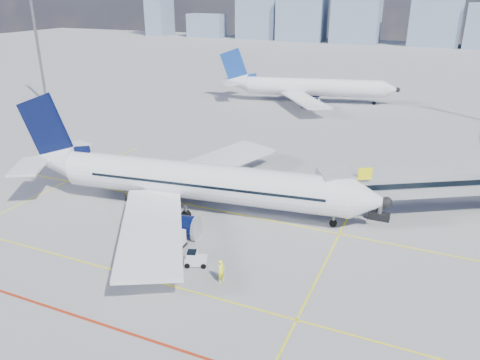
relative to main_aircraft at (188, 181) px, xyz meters
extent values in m
plane|color=gray|center=(2.34, -7.25, -3.22)|extent=(420.00, 420.00, 0.00)
cube|color=yellow|center=(2.34, 0.75, -3.21)|extent=(60.00, 0.18, 0.01)
cube|color=yellow|center=(2.34, -13.25, -3.21)|extent=(80.00, 0.15, 0.01)
cube|color=yellow|center=(16.34, -5.25, -3.21)|extent=(0.15, 28.00, 0.01)
cube|color=yellow|center=(-17.66, 0.75, -3.21)|extent=(0.15, 30.00, 0.01)
cube|color=maroon|center=(2.34, -19.25, -3.21)|extent=(90.00, 0.25, 0.01)
cube|color=#92959A|center=(24.59, 8.90, 0.68)|extent=(20.84, 13.93, 2.60)
cube|color=black|center=(24.59, 8.90, 0.88)|extent=(20.52, 13.82, 0.55)
cube|color=#92959A|center=(15.04, 3.25, 0.68)|extent=(4.49, 4.56, 3.00)
cube|color=black|center=(19.34, 5.55, -2.87)|extent=(2.20, 1.00, 0.70)
cylinder|color=slate|center=(19.34, 5.55, -1.52)|extent=(0.56, 0.56, 2.70)
cube|color=yellow|center=(17.84, 3.05, 2.48)|extent=(1.26, 0.82, 1.20)
cylinder|color=slate|center=(-52.66, 32.75, 9.28)|extent=(0.56, 0.56, 25.00)
cube|color=slate|center=(-120.43, 182.75, 12.16)|extent=(10.07, 13.46, 30.76)
cube|color=slate|center=(-92.67, 182.75, 2.40)|extent=(18.74, 8.62, 11.23)
cube|color=slate|center=(-64.88, 182.75, 11.46)|extent=(19.82, 8.24, 29.35)
cube|color=slate|center=(-42.49, 182.75, 6.09)|extent=(21.35, 13.64, 18.61)
cube|color=slate|center=(-17.28, 182.75, 12.18)|extent=(20.46, 14.57, 30.79)
cube|color=slate|center=(15.89, 182.75, 9.84)|extent=(20.27, 12.50, 26.13)
cylinder|color=silver|center=(1.76, 0.23, 0.08)|extent=(30.82, 7.87, 3.97)
cone|color=silver|center=(18.74, 2.43, 0.08)|extent=(4.15, 4.41, 3.97)
sphere|color=black|center=(20.15, 2.61, 0.08)|extent=(1.26, 1.26, 1.12)
cone|color=silver|center=(-16.63, -2.16, 0.64)|extent=(6.98, 4.78, 3.97)
cube|color=black|center=(17.42, 2.26, 0.64)|extent=(1.71, 1.71, 0.46)
cube|color=silver|center=(-0.93, 9.13, -1.01)|extent=(9.89, 17.63, 0.59)
cube|color=silver|center=(1.43, -9.06, -1.01)|extent=(13.29, 17.12, 0.59)
cylinder|color=#060D32|center=(0.50, 6.02, -2.29)|extent=(3.94, 2.80, 2.34)
cylinder|color=#060D32|center=(2.02, -5.70, -2.29)|extent=(3.94, 2.80, 2.34)
cylinder|color=#ABAEB2|center=(2.42, 6.27, -2.29)|extent=(0.66, 2.43, 2.40)
cylinder|color=#ABAEB2|center=(3.94, -5.45, -2.29)|extent=(0.66, 2.43, 2.40)
cube|color=#060D32|center=(-16.63, -2.16, 4.16)|extent=(6.97, 1.22, 8.69)
cube|color=#060D32|center=(-14.20, -1.84, 1.71)|extent=(5.74, 1.04, 2.19)
cube|color=silver|center=(-17.45, 1.03, 1.00)|extent=(4.40, 6.29, 0.22)
cube|color=silver|center=(-16.61, -5.44, 1.00)|extent=(5.46, 6.47, 0.22)
cylinder|color=slate|center=(15.40, 2.00, -2.32)|extent=(0.31, 0.31, 1.80)
cylinder|color=black|center=(15.40, 2.00, -2.84)|extent=(0.79, 0.38, 0.76)
cylinder|color=slate|center=(0.41, 2.72, -2.42)|extent=(0.36, 0.36, 1.60)
cylinder|color=black|center=(0.41, 2.72, -2.72)|extent=(1.08, 0.77, 1.00)
cylinder|color=slate|center=(1.09, -2.53, -2.42)|extent=(0.36, 0.36, 1.60)
cylinder|color=black|center=(1.09, -2.53, -2.72)|extent=(1.08, 0.77, 1.00)
cube|color=black|center=(2.02, 2.24, 0.39)|extent=(24.87, 3.32, 0.26)
cube|color=black|center=(2.52, -1.66, 0.39)|extent=(24.87, 3.32, 0.26)
cylinder|color=silver|center=(-1.55, 55.98, 0.08)|extent=(27.92, 9.95, 3.62)
cone|color=silver|center=(13.62, 59.58, 0.08)|extent=(4.09, 4.29, 3.62)
sphere|color=black|center=(14.88, 59.88, 0.08)|extent=(1.23, 1.23, 1.02)
cone|color=silver|center=(-17.98, 52.08, 0.59)|extent=(6.61, 4.89, 3.62)
cube|color=black|center=(12.44, 59.30, 0.59)|extent=(1.68, 1.68, 0.42)
cube|color=silver|center=(-4.83, 63.78, -0.91)|extent=(7.58, 15.94, 0.53)
cube|color=silver|center=(-0.98, 47.53, -0.91)|extent=(13.13, 15.10, 0.53)
cylinder|color=#060D32|center=(-3.24, 61.11, -2.07)|extent=(3.74, 2.85, 2.13)
cylinder|color=#060D32|center=(-0.76, 50.63, -2.07)|extent=(3.74, 2.85, 2.13)
cylinder|color=#ABAEB2|center=(-1.53, 61.51, -2.07)|extent=(0.82, 2.21, 2.19)
cylinder|color=#ABAEB2|center=(0.96, 51.04, -2.07)|extent=(0.82, 2.21, 2.19)
cube|color=navy|center=(-17.98, 52.08, 3.79)|extent=(6.26, 1.76, 7.91)
cube|color=navy|center=(-15.81, 52.59, 1.57)|extent=(5.16, 1.48, 2.00)
cube|color=silver|center=(-19.02, 54.88, 0.92)|extent=(3.53, 5.55, 0.20)
cube|color=silver|center=(-17.65, 49.10, 0.92)|extent=(5.28, 5.85, 0.20)
cylinder|color=black|center=(-3.01, 58.11, -2.72)|extent=(1.12, 0.86, 1.00)
cylinder|color=black|center=(-1.90, 53.42, -2.72)|extent=(1.12, 0.86, 1.00)
cylinder|color=black|center=(10.64, 58.87, -2.84)|extent=(0.80, 0.45, 0.76)
cube|color=silver|center=(6.26, -9.77, -2.74)|extent=(2.15, 1.65, 0.69)
cube|color=silver|center=(5.93, -9.89, -2.22)|extent=(1.16, 1.24, 0.52)
cube|color=black|center=(5.93, -9.89, -2.05)|extent=(1.07, 1.17, 0.30)
cylinder|color=black|center=(5.77, -10.46, -2.98)|extent=(0.52, 0.35, 0.49)
cylinder|color=black|center=(5.44, -9.56, -2.98)|extent=(0.52, 0.35, 0.49)
cylinder|color=black|center=(7.08, -9.97, -2.98)|extent=(0.52, 0.35, 0.49)
cylinder|color=black|center=(6.74, -9.08, -2.98)|extent=(0.52, 0.35, 0.49)
cube|color=black|center=(2.41, -7.84, -2.94)|extent=(3.09, 1.38, 0.15)
cube|color=silver|center=(1.63, -7.84, -2.19)|extent=(1.33, 1.29, 1.33)
cube|color=silver|center=(3.18, -7.84, -2.19)|extent=(1.33, 1.29, 1.33)
cylinder|color=black|center=(1.21, -8.45, -3.08)|extent=(0.27, 0.12, 0.27)
cylinder|color=black|center=(1.20, -7.24, -3.08)|extent=(0.27, 0.12, 0.27)
cylinder|color=black|center=(3.61, -8.44, -3.08)|extent=(0.27, 0.12, 0.27)
cylinder|color=black|center=(3.60, -7.24, -3.08)|extent=(0.27, 0.12, 0.27)
cube|color=black|center=(-5.26, -1.30, -2.79)|extent=(4.26, 2.58, 0.67)
cube|color=black|center=(-4.53, -1.53, -1.78)|extent=(5.76, 2.64, 1.76)
cube|color=yellow|center=(-4.37, -1.03, -1.78)|extent=(5.52, 1.81, 1.84)
cube|color=yellow|center=(-4.69, -2.03, -1.78)|extent=(5.52, 1.81, 1.84)
cylinder|color=black|center=(-6.92, -1.47, -2.93)|extent=(0.62, 0.39, 0.57)
cylinder|color=black|center=(-6.52, -0.20, -2.93)|extent=(0.62, 0.39, 0.57)
cylinder|color=black|center=(-4.00, -2.40, -2.93)|extent=(0.62, 0.39, 0.57)
cylinder|color=black|center=(-3.60, -1.12, -2.93)|extent=(0.62, 0.39, 0.57)
imported|color=#F9FF1A|center=(9.32, -11.10, -2.23)|extent=(0.64, 0.82, 1.97)
camera|label=1|loc=(23.58, -39.91, 18.71)|focal=35.00mm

